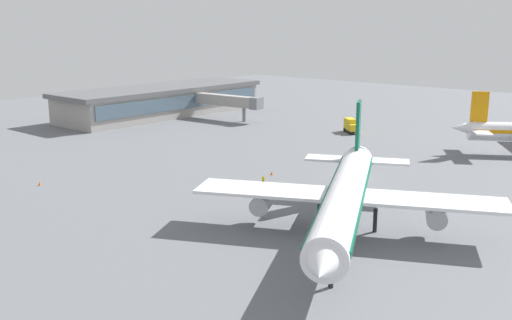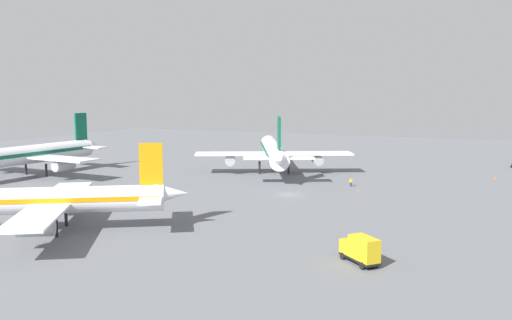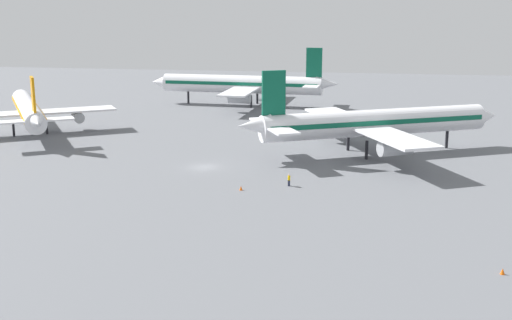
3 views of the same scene
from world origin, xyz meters
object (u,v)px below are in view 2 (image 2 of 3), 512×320
at_px(airplane_distant, 26,155).
at_px(ground_crew_worker, 351,182).
at_px(catering_truck, 360,249).
at_px(airplane_taxiing, 43,201).
at_px(airplane_at_gate, 273,151).
at_px(safety_cone_mid_apron, 495,177).
at_px(safety_cone_near_gate, 359,191).

relative_size(airplane_distant, ground_crew_worker, 28.06).
bearing_deg(catering_truck, airplane_taxiing, 47.34).
bearing_deg(catering_truck, airplane_at_gate, -17.82).
bearing_deg(ground_crew_worker, safety_cone_mid_apron, 133.00).
height_order(airplane_at_gate, safety_cone_near_gate, airplane_at_gate).
xyz_separation_m(airplane_taxiing, catering_truck, (4.79, -43.85, -2.82)).
relative_size(airplane_distant, catering_truck, 8.57).
xyz_separation_m(catering_truck, safety_cone_mid_apron, (72.83, -13.15, -1.40)).
relative_size(airplane_at_gate, safety_cone_mid_apron, 73.33).
bearing_deg(airplane_taxiing, catering_truck, 153.77).
bearing_deg(airplane_at_gate, catering_truck, -175.76).
xyz_separation_m(airplane_at_gate, catering_truck, (-60.68, -36.56, -3.56)).
distance_m(airplane_at_gate, airplane_distant, 57.88).
relative_size(ground_crew_worker, safety_cone_near_gate, 2.78).
height_order(ground_crew_worker, safety_cone_mid_apron, ground_crew_worker).
bearing_deg(catering_truck, safety_cone_near_gate, -34.68).
relative_size(airplane_at_gate, catering_truck, 8.05).
distance_m(airplane_distant, safety_cone_near_gate, 75.92).
bearing_deg(airplane_taxiing, airplane_at_gate, -128.82).
relative_size(airplane_distant, safety_cone_near_gate, 78.10).
height_order(airplane_taxiing, safety_cone_near_gate, airplane_taxiing).
xyz_separation_m(catering_truck, ground_crew_worker, (49.42, 14.16, -0.85)).
xyz_separation_m(airplane_distant, safety_cone_mid_apron, (43.03, -98.66, -4.88)).
bearing_deg(airplane_at_gate, airplane_distant, 95.42).
bearing_deg(safety_cone_near_gate, airplane_taxiing, 145.61).
height_order(airplane_distant, ground_crew_worker, airplane_distant).
height_order(airplane_at_gate, safety_cone_mid_apron, airplane_at_gate).
bearing_deg(airplane_taxiing, safety_cone_mid_apron, -158.75).
height_order(ground_crew_worker, safety_cone_near_gate, ground_crew_worker).
bearing_deg(ground_crew_worker, airplane_taxiing, -26.31).
bearing_deg(airplane_distant, airplane_at_gate, 125.17).
xyz_separation_m(airplane_taxiing, ground_crew_worker, (54.21, -29.68, -3.67)).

